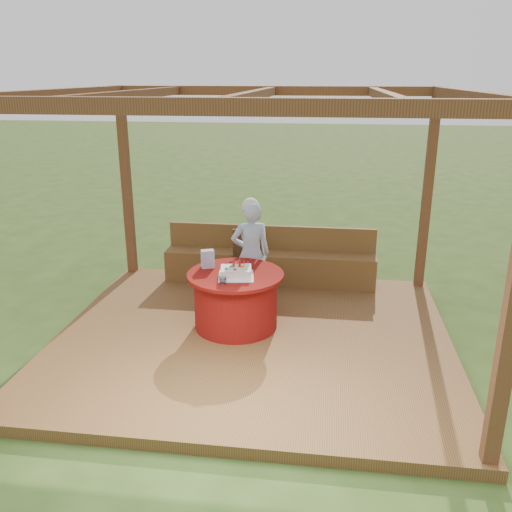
{
  "coord_description": "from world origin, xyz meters",
  "views": [
    {
      "loc": [
        0.8,
        -5.61,
        2.99
      ],
      "look_at": [
        0.0,
        0.25,
        1.0
      ],
      "focal_mm": 38.0,
      "sensor_mm": 36.0,
      "label": 1
    }
  ],
  "objects": [
    {
      "name": "chair",
      "position": [
        -0.27,
        1.37,
        0.58
      ],
      "size": [
        0.46,
        0.46,
        0.85
      ],
      "color": "#3E2913",
      "rests_on": "deck"
    },
    {
      "name": "birthday_cake",
      "position": [
        -0.21,
        0.09,
        0.85
      ],
      "size": [
        0.45,
        0.45,
        0.18
      ],
      "color": "white",
      "rests_on": "table"
    },
    {
      "name": "drinking_glass",
      "position": [
        -0.31,
        -0.17,
        0.84
      ],
      "size": [
        0.09,
        0.09,
        0.08
      ],
      "primitive_type": "imported",
      "rotation": [
        0.0,
        0.0,
        -0.0
      ],
      "color": "silver",
      "rests_on": "table"
    },
    {
      "name": "ground",
      "position": [
        0.0,
        0.0,
        0.0
      ],
      "size": [
        60.0,
        60.0,
        0.0
      ],
      "primitive_type": "plane",
      "color": "#2B4416",
      "rests_on": "ground"
    },
    {
      "name": "deck",
      "position": [
        0.0,
        0.0,
        0.06
      ],
      "size": [
        4.5,
        4.0,
        0.12
      ],
      "primitive_type": "cube",
      "color": "brown",
      "rests_on": "ground"
    },
    {
      "name": "gift_bag",
      "position": [
        -0.59,
        0.35,
        0.9
      ],
      "size": [
        0.18,
        0.15,
        0.21
      ],
      "primitive_type": "cube",
      "rotation": [
        0.0,
        0.0,
        0.38
      ],
      "color": "#E091CF",
      "rests_on": "table"
    },
    {
      "name": "elderly_woman",
      "position": [
        -0.15,
        0.86,
        0.83
      ],
      "size": [
        0.58,
        0.47,
        1.43
      ],
      "color": "#91B5D7",
      "rests_on": "deck"
    },
    {
      "name": "table",
      "position": [
        -0.23,
        0.2,
        0.46
      ],
      "size": [
        1.13,
        1.13,
        0.68
      ],
      "color": "maroon",
      "rests_on": "deck"
    },
    {
      "name": "bench",
      "position": [
        0.0,
        1.72,
        0.38
      ],
      "size": [
        3.0,
        0.42,
        0.8
      ],
      "color": "brown",
      "rests_on": "deck"
    },
    {
      "name": "pergola",
      "position": [
        0.0,
        0.0,
        2.41
      ],
      "size": [
        4.5,
        4.0,
        2.72
      ],
      "color": "brown",
      "rests_on": "deck"
    }
  ]
}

